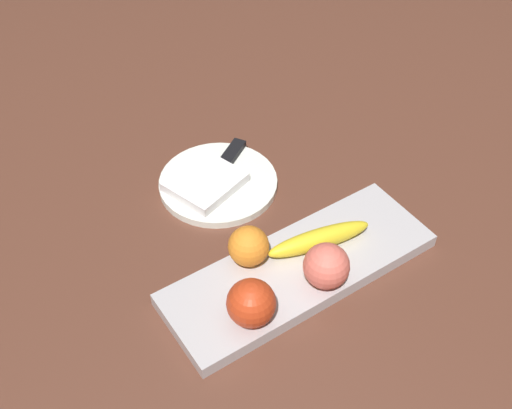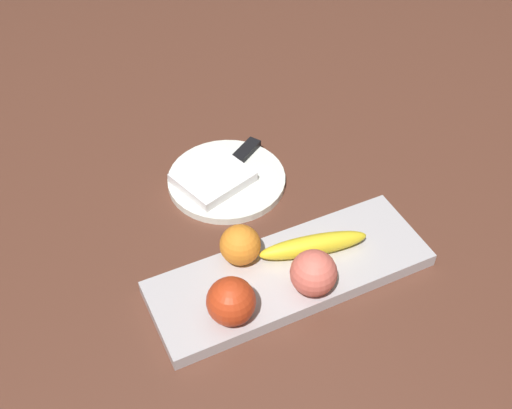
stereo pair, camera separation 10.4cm
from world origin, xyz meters
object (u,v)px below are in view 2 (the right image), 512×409
(apple, at_px, (231,301))
(knife, at_px, (238,159))
(orange_near_apple, at_px, (240,245))
(banana, at_px, (313,245))
(peach, at_px, (314,273))
(dinner_plate, at_px, (227,180))
(fruit_tray, at_px, (290,273))
(folded_napkin, at_px, (213,178))

(apple, relative_size, knife, 0.43)
(orange_near_apple, bearing_deg, apple, 58.70)
(banana, bearing_deg, knife, -75.90)
(orange_near_apple, relative_size, peach, 0.91)
(apple, height_order, dinner_plate, apple)
(dinner_plate, relative_size, knife, 1.29)
(fruit_tray, distance_m, banana, 0.06)
(orange_near_apple, height_order, folded_napkin, orange_near_apple)
(fruit_tray, distance_m, knife, 0.28)
(dinner_plate, bearing_deg, orange_near_apple, 72.50)
(knife, bearing_deg, peach, 52.99)
(banana, height_order, peach, peach)
(fruit_tray, height_order, folded_napkin, folded_napkin)
(banana, xyz_separation_m, knife, (0.01, -0.26, -0.02))
(apple, bearing_deg, dinner_plate, -112.35)
(fruit_tray, bearing_deg, knife, -97.67)
(peach, bearing_deg, orange_near_apple, -53.75)
(banana, bearing_deg, apple, 30.55)
(banana, height_order, folded_napkin, banana)
(orange_near_apple, distance_m, dinner_plate, 0.21)
(orange_near_apple, distance_m, knife, 0.24)
(fruit_tray, distance_m, peach, 0.07)
(fruit_tray, distance_m, orange_near_apple, 0.09)
(orange_near_apple, distance_m, peach, 0.12)
(folded_napkin, distance_m, knife, 0.07)
(banana, height_order, knife, banana)
(apple, height_order, orange_near_apple, apple)
(orange_near_apple, bearing_deg, folded_napkin, -100.07)
(fruit_tray, xyz_separation_m, banana, (-0.05, -0.01, 0.03))
(apple, relative_size, peach, 1.01)
(fruit_tray, bearing_deg, orange_near_apple, -40.47)
(fruit_tray, relative_size, banana, 2.52)
(apple, height_order, banana, apple)
(orange_near_apple, height_order, dinner_plate, orange_near_apple)
(fruit_tray, height_order, knife, knife)
(apple, height_order, peach, same)
(peach, height_order, knife, peach)
(banana, relative_size, folded_napkin, 1.47)
(peach, relative_size, knife, 0.43)
(apple, relative_size, orange_near_apple, 1.11)
(fruit_tray, xyz_separation_m, knife, (-0.04, -0.27, 0.01))
(banana, xyz_separation_m, folded_napkin, (0.07, -0.23, -0.02))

